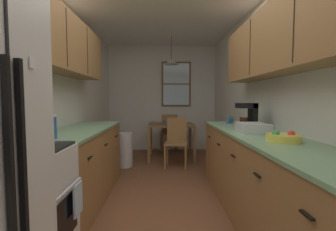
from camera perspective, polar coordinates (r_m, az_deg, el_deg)
ground_plane at (r=3.48m, az=-1.33°, el=-17.16°), size 12.00×12.00×0.00m
wall_left at (r=3.52m, az=-23.97°, el=3.95°), size 0.10×9.00×2.55m
wall_right at (r=3.52m, az=21.25°, el=4.02°), size 0.10×9.00×2.55m
wall_back at (r=5.90m, az=-1.36°, el=4.12°), size 4.40×0.10×2.55m
stove_range at (r=2.05m, az=-32.20°, el=-19.07°), size 0.66×0.58×1.10m
counter_left at (r=3.15m, az=-20.18°, el=-11.05°), size 0.64×1.95×0.90m
upper_cabinets_left at (r=3.12m, az=-23.65°, el=15.27°), size 0.33×2.03×0.65m
counter_right at (r=2.61m, az=21.94°, el=-14.25°), size 0.64×3.00×0.90m
upper_cabinets_right at (r=2.57m, az=26.22°, el=16.60°), size 0.33×2.68×0.67m
dining_table at (r=5.01m, az=0.75°, el=-3.31°), size 0.95×0.82×0.73m
dining_chair_near at (r=4.42m, az=2.01°, el=-5.88°), size 0.45×0.45×0.90m
dining_chair_far at (r=5.64m, az=0.29°, el=-3.76°), size 0.42×0.42×0.90m
pendant_light at (r=5.03m, az=0.77°, el=12.74°), size 0.31×0.31×0.58m
back_window at (r=5.85m, az=1.97°, el=7.53°), size 0.71×0.05×1.09m
trash_bin at (r=4.52m, az=-10.33°, el=-8.10°), size 0.29×0.29×0.63m
storage_canister at (r=2.36m, az=-26.46°, el=-2.46°), size 0.11×0.11×0.21m
dish_towel at (r=2.02m, az=-20.83°, el=-18.22°), size 0.02×0.16×0.24m
coffee_maker at (r=3.02m, az=18.77°, el=0.08°), size 0.22×0.18×0.31m
mug_by_coffeemaker at (r=3.57m, az=14.46°, el=-1.16°), size 0.11×0.08×0.09m
mug_spare at (r=3.73m, az=14.85°, el=-0.84°), size 0.11×0.07×0.10m
fruit_bowl at (r=2.20m, az=25.94°, el=-4.75°), size 0.27×0.27×0.09m
dish_rack at (r=2.67m, az=19.63°, el=-2.82°), size 0.28×0.34×0.10m
table_serving_bowl at (r=5.09m, az=0.24°, el=-1.59°), size 0.21×0.21×0.06m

